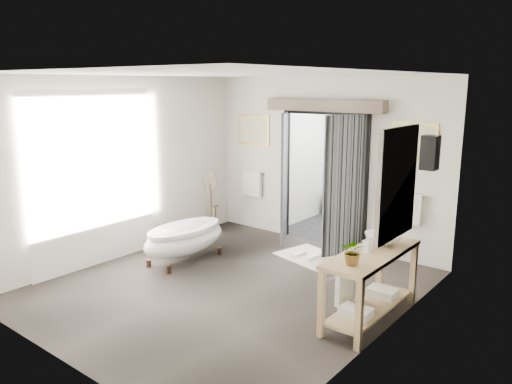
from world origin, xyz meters
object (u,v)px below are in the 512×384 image
clawfoot_tub (185,238)px  rug (315,258)px  basin (383,239)px  vanity (369,279)px

clawfoot_tub → rug: (1.58, 1.37, -0.37)m
basin → clawfoot_tub: bearing=-163.3°
clawfoot_tub → basin: basin is taller
clawfoot_tub → basin: 3.28m
vanity → rug: vanity is taller
rug → vanity: bearing=-41.2°
clawfoot_tub → rug: bearing=40.9°
clawfoot_tub → basin: (3.22, 0.26, 0.55)m
vanity → basin: (0.01, 0.31, 0.42)m
rug → basin: 2.18m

